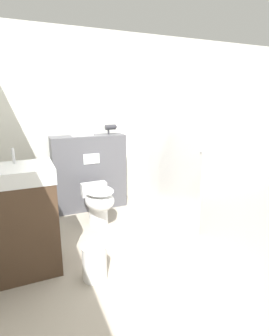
{
  "coord_description": "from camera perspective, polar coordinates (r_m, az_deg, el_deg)",
  "views": [
    {
      "loc": [
        -1.03,
        -1.86,
        1.56
      ],
      "look_at": [
        0.28,
        1.16,
        0.7
      ],
      "focal_mm": 28.0,
      "sensor_mm": 36.0,
      "label": 1
    }
  ],
  "objects": [
    {
      "name": "waste_bin",
      "position": [
        2.5,
        -8.68,
        -19.58
      ],
      "size": [
        0.22,
        0.22,
        0.32
      ],
      "color": "silver",
      "rests_on": "ground_plane"
    },
    {
      "name": "shower_glass",
      "position": [
        3.57,
        7.35,
        6.28
      ],
      "size": [
        0.04,
        1.52,
        2.09
      ],
      "color": "silver",
      "rests_on": "ground_plane"
    },
    {
      "name": "sink_vanity",
      "position": [
        2.62,
        -23.55,
        -10.39
      ],
      "size": [
        0.63,
        0.49,
        1.14
      ],
      "color": "#473323",
      "rests_on": "ground_plane"
    },
    {
      "name": "toilet",
      "position": [
        3.36,
        -7.82,
        -7.33
      ],
      "size": [
        0.36,
        0.55,
        0.5
      ],
      "color": "white",
      "rests_on": "ground_plane"
    },
    {
      "name": "hair_drier",
      "position": [
        3.83,
        -5.14,
        8.81
      ],
      "size": [
        0.18,
        0.08,
        0.14
      ],
      "color": "#2D2D33",
      "rests_on": "partition_panel"
    },
    {
      "name": "folded_towel",
      "position": [
        3.74,
        -11.37,
        7.34
      ],
      "size": [
        0.29,
        0.13,
        0.05
      ],
      "color": "white",
      "rests_on": "partition_panel"
    },
    {
      "name": "partition_panel",
      "position": [
        3.84,
        -9.78,
        -0.98
      ],
      "size": [
        1.03,
        0.32,
        1.07
      ],
      "color": "#4C4C51",
      "rests_on": "ground_plane"
    },
    {
      "name": "ground_plane",
      "position": [
        2.64,
        4.75,
        -21.64
      ],
      "size": [
        12.0,
        12.0,
        0.0
      ],
      "primitive_type": "plane",
      "color": "#9E9384"
    },
    {
      "name": "wall_back",
      "position": [
        3.97,
        -8.49,
        10.03
      ],
      "size": [
        8.0,
        0.06,
        2.5
      ],
      "color": "silver",
      "rests_on": "ground_plane"
    }
  ]
}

